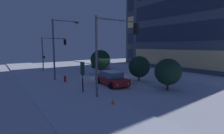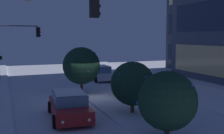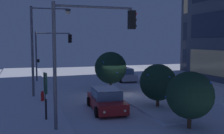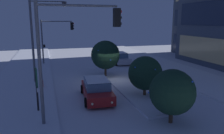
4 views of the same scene
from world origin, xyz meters
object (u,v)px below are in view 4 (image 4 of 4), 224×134
(parking_info_sign, at_px, (37,85))
(decorated_tree_median, at_px, (145,73))
(car_far, at_px, (120,58))
(fire_hydrant, at_px, (42,84))
(decorated_tree_left_of_median, at_px, (172,92))
(street_lamp_arched, at_px, (42,29))
(car_near, at_px, (97,89))
(traffic_light_corner_near_left, at_px, (55,34))
(decorated_tree_right_of_median, at_px, (105,55))
(traffic_light_corner_near_right, at_px, (73,41))

(parking_info_sign, xyz_separation_m, decorated_tree_median, (-0.75, 7.56, 0.00))
(car_far, height_order, fire_hydrant, car_far)
(fire_hydrant, distance_m, decorated_tree_left_of_median, 11.21)
(street_lamp_arched, bearing_deg, parking_info_sign, -89.55)
(car_near, relative_size, parking_info_sign, 1.66)
(car_near, xyz_separation_m, traffic_light_corner_near_left, (-14.57, -2.09, 3.21))
(street_lamp_arched, xyz_separation_m, decorated_tree_right_of_median, (-0.66, 5.93, -2.65))
(traffic_light_corner_near_right, relative_size, fire_hydrant, 7.47)
(car_far, height_order, traffic_light_corner_near_left, traffic_light_corner_near_left)
(car_near, relative_size, street_lamp_arched, 0.64)
(car_far, bearing_deg, decorated_tree_median, 170.22)
(fire_hydrant, bearing_deg, traffic_light_corner_near_left, 170.69)
(traffic_light_corner_near_right, height_order, parking_info_sign, traffic_light_corner_near_right)
(car_near, relative_size, traffic_light_corner_near_right, 0.72)
(decorated_tree_left_of_median, bearing_deg, street_lamp_arched, -147.98)
(car_far, distance_m, decorated_tree_left_of_median, 17.55)
(traffic_light_corner_near_right, bearing_deg, decorated_tree_right_of_median, 65.43)
(traffic_light_corner_near_left, xyz_separation_m, decorated_tree_right_of_median, (8.29, 4.47, -1.72))
(decorated_tree_right_of_median, bearing_deg, decorated_tree_median, 9.46)
(traffic_light_corner_near_right, bearing_deg, car_far, 62.91)
(car_far, height_order, traffic_light_corner_near_right, traffic_light_corner_near_right)
(decorated_tree_right_of_median, bearing_deg, fire_hydrant, -67.72)
(car_near, xyz_separation_m, car_far, (-12.31, 5.98, -0.00))
(traffic_light_corner_near_right, relative_size, traffic_light_corner_near_left, 1.15)
(fire_hydrant, bearing_deg, decorated_tree_right_of_median, 112.28)
(car_near, bearing_deg, street_lamp_arched, -143.27)
(fire_hydrant, xyz_separation_m, parking_info_sign, (5.07, -0.17, 1.38))
(car_far, distance_m, traffic_light_corner_near_right, 17.95)
(traffic_light_corner_near_left, bearing_deg, fire_hydrant, -99.31)
(traffic_light_corner_near_left, bearing_deg, car_far, -15.68)
(street_lamp_arched, bearing_deg, decorated_tree_median, -36.88)
(car_near, xyz_separation_m, street_lamp_arched, (-5.62, -3.55, 4.14))
(fire_hydrant, distance_m, decorated_tree_median, 8.67)
(fire_hydrant, bearing_deg, decorated_tree_left_of_median, 38.59)
(traffic_light_corner_near_right, bearing_deg, decorated_tree_left_of_median, -18.21)
(car_far, relative_size, parking_info_sign, 1.54)
(decorated_tree_left_of_median, bearing_deg, traffic_light_corner_near_left, -165.21)
(fire_hydrant, distance_m, parking_info_sign, 5.26)
(street_lamp_arched, bearing_deg, traffic_light_corner_near_left, 85.16)
(street_lamp_arched, relative_size, fire_hydrant, 8.40)
(decorated_tree_median, bearing_deg, decorated_tree_right_of_median, -170.54)
(street_lamp_arched, relative_size, decorated_tree_left_of_median, 2.42)
(fire_hydrant, height_order, decorated_tree_median, decorated_tree_median)
(traffic_light_corner_near_left, bearing_deg, decorated_tree_median, -69.69)
(decorated_tree_median, bearing_deg, car_near, -99.60)
(car_far, xyz_separation_m, decorated_tree_median, (12.90, -2.46, 1.10))
(car_near, bearing_deg, decorated_tree_right_of_median, 163.73)
(parking_info_sign, height_order, decorated_tree_left_of_median, decorated_tree_left_of_median)
(decorated_tree_left_of_median, bearing_deg, parking_info_sign, -117.01)
(car_far, height_order, street_lamp_arched, street_lamp_arched)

